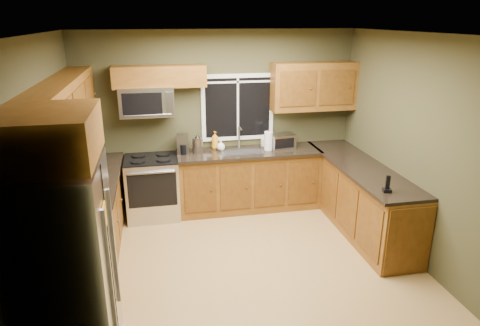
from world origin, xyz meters
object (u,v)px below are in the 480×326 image
object	(u,v)px
soap_bottle_a	(215,140)
soap_bottle_b	(264,140)
refrigerator	(66,269)
coffee_maker	(183,144)
cordless_phone	(387,187)
toaster_oven	(282,141)
soap_bottle_c	(221,145)
kettle	(198,145)
range	(153,187)
paper_towel_roll	(268,141)
microwave	(147,101)

from	to	relation	value
soap_bottle_a	soap_bottle_b	world-z (taller)	soap_bottle_a
refrigerator	coffee_maker	world-z (taller)	refrigerator
refrigerator	cordless_phone	xyz separation A→B (m)	(3.38, 0.90, 0.10)
toaster_oven	soap_bottle_b	xyz separation A→B (m)	(-0.25, 0.16, -0.02)
soap_bottle_a	soap_bottle_c	world-z (taller)	soap_bottle_a
kettle	toaster_oven	bearing A→B (deg)	0.39
range	soap_bottle_a	distance (m)	1.17
range	soap_bottle_c	xyz separation A→B (m)	(1.05, 0.13, 0.55)
toaster_oven	kettle	bearing A→B (deg)	-179.61
toaster_oven	soap_bottle_c	distance (m)	0.95
kettle	paper_towel_roll	world-z (taller)	paper_towel_roll
soap_bottle_b	soap_bottle_c	world-z (taller)	soap_bottle_b
kettle	microwave	bearing A→B (deg)	173.47
soap_bottle_b	soap_bottle_a	bearing A→B (deg)	180.00
refrigerator	soap_bottle_b	distance (m)	3.87
toaster_oven	soap_bottle_a	distance (m)	1.04
kettle	soap_bottle_c	size ratio (longest dim) A/B	1.77
refrigerator	paper_towel_roll	bearing A→B (deg)	48.59
range	soap_bottle_b	size ratio (longest dim) A/B	5.32
paper_towel_roll	soap_bottle_c	bearing A→B (deg)	170.43
paper_towel_roll	soap_bottle_c	world-z (taller)	paper_towel_roll
range	soap_bottle_c	distance (m)	1.19
microwave	soap_bottle_b	xyz separation A→B (m)	(1.75, 0.09, -0.70)
kettle	soap_bottle_c	xyz separation A→B (m)	(0.36, 0.07, -0.05)
toaster_oven	soap_bottle_a	size ratio (longest dim) A/B	1.43
soap_bottle_b	range	bearing A→B (deg)	-172.50
toaster_oven	soap_bottle_c	xyz separation A→B (m)	(-0.95, 0.06, -0.03)
refrigerator	toaster_oven	bearing A→B (deg)	46.53
range	soap_bottle_c	size ratio (longest dim) A/B	5.81
range	paper_towel_roll	xyz separation A→B (m)	(1.76, 0.01, 0.61)
coffee_maker	kettle	distance (m)	0.22
coffee_maker	soap_bottle_a	xyz separation A→B (m)	(0.50, 0.12, 0.00)
microwave	soap_bottle_b	size ratio (longest dim) A/B	4.31
soap_bottle_b	soap_bottle_c	xyz separation A→B (m)	(-0.70, -0.10, -0.01)
refrigerator	kettle	bearing A→B (deg)	63.92
cordless_phone	kettle	bearing A→B (deg)	136.05
paper_towel_roll	soap_bottle_a	size ratio (longest dim) A/B	1.16
paper_towel_roll	cordless_phone	distance (m)	2.09
kettle	cordless_phone	xyz separation A→B (m)	(1.99, -1.92, -0.07)
microwave	paper_towel_roll	xyz separation A→B (m)	(1.76, -0.13, -0.65)
microwave	paper_towel_roll	bearing A→B (deg)	-4.10
range	soap_bottle_b	xyz separation A→B (m)	(1.75, 0.23, 0.56)
kettle	soap_bottle_c	world-z (taller)	kettle
kettle	paper_towel_roll	size ratio (longest dim) A/B	0.91
soap_bottle_c	cordless_phone	bearing A→B (deg)	-50.62
refrigerator	toaster_oven	distance (m)	3.91
microwave	coffee_maker	size ratio (longest dim) A/B	2.71
soap_bottle_c	cordless_phone	world-z (taller)	cordless_phone
cordless_phone	microwave	bearing A→B (deg)	143.33
refrigerator	soap_bottle_a	xyz separation A→B (m)	(1.67, 3.00, 0.18)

